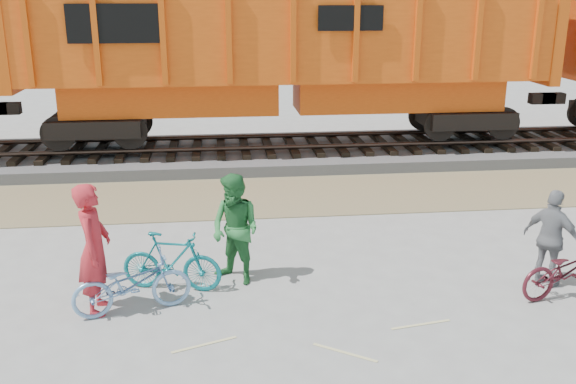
% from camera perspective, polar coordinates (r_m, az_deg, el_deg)
% --- Properties ---
extents(ground, '(120.00, 120.00, 0.00)m').
position_cam_1_polar(ground, '(9.47, -1.21, -10.62)').
color(ground, '#9E9E99').
rests_on(ground, ground).
extents(gravel_strip, '(120.00, 3.00, 0.02)m').
position_cam_1_polar(gravel_strip, '(14.54, -3.21, -0.42)').
color(gravel_strip, '#867353').
rests_on(gravel_strip, ground).
extents(ballast_bed, '(120.00, 4.00, 0.30)m').
position_cam_1_polar(ballast_bed, '(17.87, -3.88, 3.41)').
color(ballast_bed, slate).
rests_on(ballast_bed, ground).
extents(track, '(120.00, 2.60, 0.24)m').
position_cam_1_polar(track, '(17.79, -3.90, 4.42)').
color(track, black).
rests_on(track, ballast_bed).
extents(hopper_car_center, '(14.00, 3.13, 4.65)m').
position_cam_1_polar(hopper_car_center, '(17.49, -0.18, 12.64)').
color(hopper_car_center, black).
rests_on(hopper_car_center, track).
extents(bicycle_blue, '(1.79, 1.00, 0.89)m').
position_cam_1_polar(bicycle_blue, '(9.55, -13.71, -7.92)').
color(bicycle_blue, '#78A4D5').
rests_on(bicycle_blue, ground).
extents(bicycle_teal, '(1.63, 0.82, 0.95)m').
position_cam_1_polar(bicycle_teal, '(10.09, -10.32, -6.10)').
color(bicycle_teal, '#10737B').
rests_on(bicycle_teal, ground).
extents(bicycle_maroon, '(1.74, 0.93, 0.87)m').
position_cam_1_polar(bicycle_maroon, '(10.63, 23.66, -6.34)').
color(bicycle_maroon, '#4E1620').
rests_on(bicycle_maroon, ground).
extents(person_solo, '(0.48, 0.72, 1.93)m').
position_cam_1_polar(person_solo, '(9.52, -16.86, -4.86)').
color(person_solo, red).
rests_on(person_solo, ground).
extents(person_man, '(1.09, 1.07, 1.77)m').
position_cam_1_polar(person_man, '(10.10, -4.70, -3.34)').
color(person_man, '#2A7437').
rests_on(person_man, ground).
extents(person_woman, '(0.84, 0.97, 1.57)m').
position_cam_1_polar(person_woman, '(10.78, 22.39, -3.85)').
color(person_woman, gray).
rests_on(person_woman, ground).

